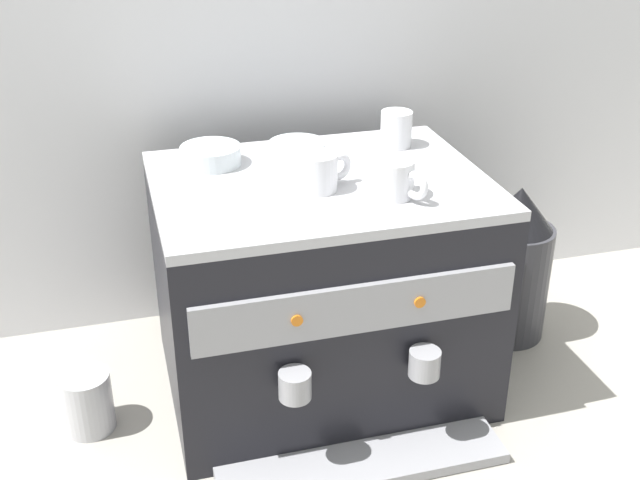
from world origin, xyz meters
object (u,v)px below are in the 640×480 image
Objects in this scene: ceramic_cup_1 at (395,179)px; milk_pitcher at (87,402)px; ceramic_bowl_0 at (297,151)px; coffee_grinder at (513,265)px; espresso_machine at (321,286)px; ceramic_cup_2 at (319,172)px; ceramic_bowl_1 at (211,156)px; ceramic_cup_0 at (395,128)px.

ceramic_cup_1 is 0.71m from milk_pitcher.
coffee_grinder is (0.47, -0.06, -0.29)m from ceramic_bowl_0.
espresso_machine is 0.27m from ceramic_bowl_0.
ceramic_cup_2 reaches higher than ceramic_bowl_0.
ceramic_bowl_0 is (-0.00, 0.16, -0.02)m from ceramic_cup_2.
ceramic_bowl_1 is 0.96× the size of milk_pitcher.
ceramic_cup_0 is 0.97× the size of ceramic_cup_1.
ceramic_bowl_0 is at bearing 90.45° from ceramic_cup_2.
coffee_grinder is 0.93m from milk_pitcher.
espresso_machine is 1.72× the size of coffee_grinder.
coffee_grinder is at bearing 7.46° from espresso_machine.
ceramic_cup_0 is 0.94× the size of ceramic_cup_2.
coffee_grinder is at bearing 25.46° from ceramic_cup_1.
ceramic_bowl_1 is at bearing 173.89° from ceramic_bowl_0.
ceramic_cup_0 is 0.85× the size of milk_pitcher.
espresso_machine is 0.30m from ceramic_cup_1.
ceramic_cup_1 reaches higher than ceramic_bowl_0.
ceramic_cup_1 is at bearing -154.54° from coffee_grinder.
ceramic_cup_0 is 0.29× the size of coffee_grinder.
espresso_machine is 5.85× the size of ceramic_cup_1.
milk_pitcher is (-0.57, 0.08, -0.42)m from ceramic_cup_1.
coffee_grinder is (0.46, 0.06, -0.05)m from espresso_machine.
espresso_machine reaches higher than milk_pitcher.
ceramic_cup_0 is at bearing 14.36° from milk_pitcher.
ceramic_cup_1 and ceramic_cup_2 have the same top height.
ceramic_bowl_0 is 0.96× the size of ceramic_bowl_1.
ceramic_cup_2 is at bearing -109.62° from espresso_machine.
ceramic_cup_0 reaches higher than ceramic_cup_1.
ceramic_cup_1 is 0.90× the size of ceramic_bowl_1.
ceramic_cup_1 is at bearing -40.06° from ceramic_bowl_1.
ceramic_bowl_1 is at bearing -179.15° from ceramic_cup_0.
ceramic_bowl_1 reaches higher than milk_pitcher.
ceramic_cup_2 is 0.62m from milk_pitcher.
ceramic_bowl_1 is 0.33× the size of coffee_grinder.
espresso_machine is 0.36m from ceramic_cup_0.
ceramic_cup_1 is at bearing -46.01° from espresso_machine.
espresso_machine is 0.33m from ceramic_bowl_1.
milk_pitcher is (-0.66, -0.17, -0.42)m from ceramic_cup_0.
ceramic_cup_1 is 0.97× the size of ceramic_cup_2.
ceramic_cup_2 is (-0.01, -0.04, 0.26)m from espresso_machine.
coffee_grinder is at bearing -6.56° from ceramic_bowl_1.
ceramic_bowl_0 reaches higher than espresso_machine.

